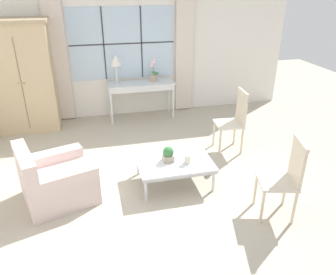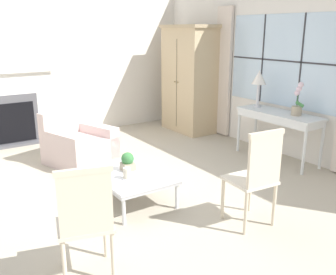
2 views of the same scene
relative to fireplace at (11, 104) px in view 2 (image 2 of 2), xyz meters
name	(u,v)px [view 2 (image 2 of 2)]	position (x,y,z in m)	size (l,w,h in m)	color
ground_plane	(114,192)	(2.91, 0.55, -0.73)	(14.00, 14.00, 0.00)	#B2A893
wall_back_windowed	(282,69)	(2.91, 3.57, 0.66)	(7.20, 0.14, 2.80)	silver
wall_left	(69,62)	(-0.12, 1.15, 0.67)	(0.06, 7.20, 2.80)	silver
fireplace	(11,104)	(0.00, 0.00, 0.00)	(0.34, 1.51, 2.09)	#515156
armoire	(190,79)	(0.98, 3.18, 0.32)	(1.17, 0.68, 2.08)	tan
console_table	(279,118)	(3.20, 3.24, -0.05)	(1.38, 0.48, 0.76)	silver
table_lamp	(259,79)	(2.72, 3.27, 0.49)	(0.24, 0.24, 0.60)	silver
potted_orchid	(297,103)	(3.48, 3.29, 0.22)	(0.19, 0.15, 0.50)	tan
armchair_upholstered	(79,146)	(1.61, 0.59, -0.46)	(1.08, 1.07, 0.80)	beige
side_chair_wooden	(257,173)	(4.49, 1.39, -0.13)	(0.48, 0.48, 1.06)	beige
accent_chair_wooden	(85,217)	(4.37, -0.39, -0.15)	(0.54, 0.54, 1.02)	beige
coffee_table	(130,175)	(3.24, 0.61, -0.40)	(1.05, 0.78, 0.36)	silver
potted_plant_small	(128,161)	(3.15, 0.63, -0.26)	(0.15, 0.15, 0.22)	tan
pillar_candle	(127,174)	(3.39, 0.49, -0.30)	(0.13, 0.13, 0.14)	silver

